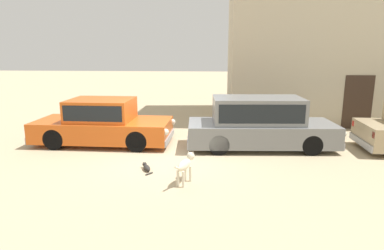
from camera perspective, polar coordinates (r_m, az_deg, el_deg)
The scene contains 5 objects.
ground_plane at distance 9.88m, azimuth -5.37°, elevation -5.27°, with size 80.00×80.00×0.00m, color tan.
parked_sedan_nearest at distance 11.34m, azimuth -14.99°, elevation 0.51°, with size 4.54×1.89×1.49m.
parked_sedan_second at distance 10.67m, azimuth 11.40°, elevation 0.51°, with size 4.78×2.01×1.61m.
stray_dog_spotted at distance 7.78m, azimuth -1.09°, elevation -6.74°, with size 0.41×0.97×0.69m.
stray_cat at distance 8.76m, azimuth -7.78°, elevation -7.20°, with size 0.35×0.63×0.17m.
Camera 1 is at (1.59, -9.27, 3.03)m, focal length 31.22 mm.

